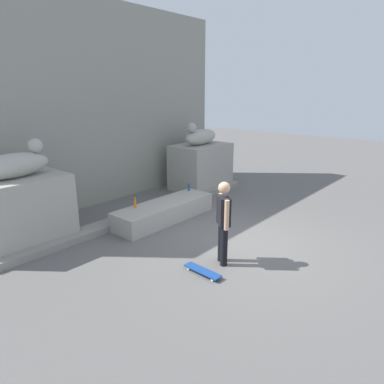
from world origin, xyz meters
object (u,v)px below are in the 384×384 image
(statue_reclining_left, at_px, (15,164))
(bottle_orange, at_px, (135,204))
(skater, at_px, (223,219))
(bottle_blue, at_px, (189,187))
(skateboard, at_px, (202,271))
(statue_reclining_right, at_px, (200,136))

(statue_reclining_left, relative_size, bottle_orange, 6.20)
(statue_reclining_left, relative_size, skater, 0.99)
(statue_reclining_left, height_order, bottle_blue, statue_reclining_left)
(statue_reclining_left, distance_m, skateboard, 4.53)
(statue_reclining_right, height_order, skateboard, statue_reclining_right)
(bottle_blue, bearing_deg, skater, -128.21)
(statue_reclining_left, distance_m, bottle_blue, 4.66)
(skater, bearing_deg, bottle_blue, 1.03)
(statue_reclining_right, height_order, bottle_blue, statue_reclining_right)
(skateboard, xyz_separation_m, bottle_blue, (2.83, 2.81, 0.52))
(skater, bearing_deg, skateboard, 127.45)
(skater, distance_m, skateboard, 1.05)
(statue_reclining_right, xyz_separation_m, skater, (-4.05, -3.90, -0.89))
(skateboard, bearing_deg, statue_reclining_right, -47.57)
(skater, height_order, bottle_blue, skater)
(skater, relative_size, bottle_blue, 6.42)
(bottle_blue, bearing_deg, statue_reclining_right, 30.47)
(bottle_orange, bearing_deg, statue_reclining_left, 155.50)
(skater, height_order, skateboard, skater)
(statue_reclining_left, bearing_deg, statue_reclining_right, -5.55)
(statue_reclining_left, height_order, bottle_orange, statue_reclining_left)
(skater, relative_size, bottle_orange, 6.29)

